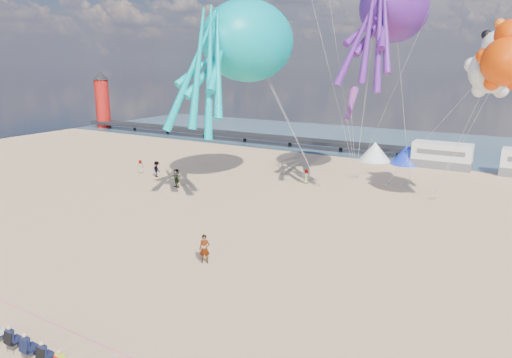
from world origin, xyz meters
The scene contains 26 objects.
ground centered at (0.00, 0.00, 0.00)m, with size 120.00×120.00×0.00m, color #D8AC7D.
water centered at (0.00, 55.00, 0.02)m, with size 120.00×120.00×0.00m, color #335063.
pier centered at (-28.00, 44.00, 1.00)m, with size 60.00×3.00×0.50m, color black.
lighthouse centered at (-56.00, 44.00, 4.50)m, with size 2.60×2.60×9.00m, color #A5140F.
motorhome_0 centered at (6.00, 40.00, 1.50)m, with size 6.60×2.50×3.00m, color silver.
tent_white centered at (-2.00, 40.00, 1.20)m, with size 4.00×4.00×2.40m, color white.
tent_blue centered at (2.00, 40.00, 1.20)m, with size 4.00×4.00×2.40m, color #1933CC.
spectator_row centered at (-2.78, -7.16, 0.65)m, with size 6.10×0.90×1.30m, color black, non-canonical shape.
rope_line centered at (0.00, -5.00, 0.02)m, with size 0.03×0.03×34.00m, color #F2338C.
standing_person centered at (-2.18, 4.28, 0.92)m, with size 0.67×0.44×1.84m, color tan.
beachgoer_0 centered at (-22.77, 19.78, 0.76)m, with size 0.55×0.36×1.52m, color #7F6659.
beachgoer_2 centered at (-19.96, 19.40, 0.88)m, with size 0.85×0.66×1.75m, color #7F6659.
beachgoer_4 centered at (-15.34, 17.18, 0.94)m, with size 1.10×0.46×1.87m, color #7F6659.
beachgoer_6 centered at (-4.77, 25.14, 0.75)m, with size 0.54×0.36×1.49m, color #7F6659.
sandbag_a centered at (-3.32, 24.81, 0.11)m, with size 0.50×0.35×0.22m, color gray.
sandbag_b centered at (4.71, 29.68, 0.11)m, with size 0.50×0.35×0.22m, color gray.
sandbag_c centered at (7.60, 25.65, 0.11)m, with size 0.50×0.35×0.22m, color gray.
sandbag_d centered at (2.58, 28.74, 0.11)m, with size 0.50×0.35×0.22m, color gray.
sandbag_e centered at (-1.05, 29.93, 0.11)m, with size 0.50×0.35×0.22m, color gray.
kite_octopus_teal centered at (-9.10, 20.97, 14.07)m, with size 5.29×12.35×14.12m, color #00A5AA, non-canonical shape.
kite_octopus_purple centered at (2.32, 28.04, 16.96)m, with size 4.76×11.11×12.70m, color #521A7B, non-canonical shape.
kite_panda centered at (11.21, 25.23, 11.55)m, with size 4.46×4.20×6.30m, color silver, non-canonical shape.
kite_teddy_orange centered at (12.24, 22.25, 12.21)m, with size 4.36×4.11×6.16m, color #E03E03, non-canonical shape.
windsock_left centered at (-9.63, 22.48, 13.96)m, with size 1.10×7.84×7.84m, color red, non-canonical shape.
windsock_mid centered at (11.42, 25.45, 12.31)m, with size 1.00×5.17×5.17m, color red, non-canonical shape.
windsock_right centered at (-0.46, 25.32, 8.31)m, with size 0.90×5.27×5.27m, color red, non-canonical shape.
Camera 1 is at (13.96, -16.77, 12.12)m, focal length 32.00 mm.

